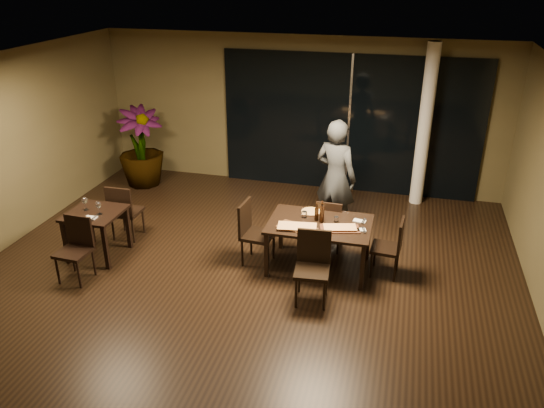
{
  "coord_description": "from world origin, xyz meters",
  "views": [
    {
      "loc": [
        2.07,
        -6.07,
        4.23
      ],
      "look_at": [
        0.32,
        0.63,
        1.05
      ],
      "focal_mm": 35.0,
      "sensor_mm": 36.0,
      "label": 1
    }
  ],
  "objects": [
    {
      "name": "chair_side_near",
      "position": [
        -2.34,
        -0.33,
        0.53
      ],
      "size": [
        0.46,
        0.46,
        0.94
      ],
      "rotation": [
        0.0,
        0.0,
        -0.05
      ],
      "color": "black",
      "rests_on": "ground"
    },
    {
      "name": "wine_glass_a",
      "position": [
        -2.56,
        0.34,
        0.85
      ],
      "size": [
        0.09,
        0.09,
        0.2
      ],
      "primitive_type": null,
      "color": "white",
      "rests_on": "side_table"
    },
    {
      "name": "side_napkin",
      "position": [
        -2.33,
        0.1,
        0.76
      ],
      "size": [
        0.18,
        0.11,
        0.01
      ],
      "primitive_type": "cube",
      "rotation": [
        0.0,
        0.0,
        0.02
      ],
      "color": "silver",
      "rests_on": "side_table"
    },
    {
      "name": "tumbler_left",
      "position": [
        0.74,
        0.93,
        0.8
      ],
      "size": [
        0.08,
        0.08,
        0.09
      ],
      "primitive_type": "cylinder",
      "color": "white",
      "rests_on": "main_table"
    },
    {
      "name": "chair_main_far",
      "position": [
        1.07,
        1.36,
        0.49
      ],
      "size": [
        0.43,
        0.43,
        0.88
      ],
      "rotation": [
        0.0,
        0.0,
        3.09
      ],
      "color": "black",
      "rests_on": "ground"
    },
    {
      "name": "bottle_b",
      "position": [
        1.02,
        0.84,
        0.9
      ],
      "size": [
        0.07,
        0.07,
        0.3
      ],
      "primitive_type": null,
      "color": "black",
      "rests_on": "main_table"
    },
    {
      "name": "ceiling",
      "position": [
        0.0,
        0.0,
        3.02
      ],
      "size": [
        8.0,
        8.0,
        0.04
      ],
      "primitive_type": "cube",
      "color": "silver",
      "rests_on": "wall_back"
    },
    {
      "name": "napkin_far",
      "position": [
        1.56,
        1.0,
        0.76
      ],
      "size": [
        0.19,
        0.12,
        0.01
      ],
      "primitive_type": "cube",
      "rotation": [
        0.0,
        0.0,
        -0.14
      ],
      "color": "white",
      "rests_on": "main_table"
    },
    {
      "name": "pizza_board_left",
      "position": [
        0.71,
        0.55,
        0.76
      ],
      "size": [
        0.62,
        0.44,
        0.01
      ],
      "primitive_type": "cube",
      "rotation": [
        0.0,
        0.0,
        -0.3
      ],
      "color": "#472A16",
      "rests_on": "main_table"
    },
    {
      "name": "ground",
      "position": [
        0.0,
        0.0,
        0.0
      ],
      "size": [
        8.0,
        8.0,
        0.0
      ],
      "primitive_type": "plane",
      "color": "black",
      "rests_on": "ground"
    },
    {
      "name": "chair_side_far",
      "position": [
        -2.26,
        0.89,
        0.54
      ],
      "size": [
        0.45,
        0.45,
        0.97
      ],
      "rotation": [
        0.0,
        0.0,
        3.15
      ],
      "color": "black",
      "rests_on": "ground"
    },
    {
      "name": "potted_plant",
      "position": [
        -3.09,
        3.16,
        0.81
      ],
      "size": [
        1.24,
        1.24,
        1.61
      ],
      "primitive_type": "imported",
      "rotation": [
        0.0,
        0.0,
        0.8
      ],
      "color": "#1A4517",
      "rests_on": "ground"
    },
    {
      "name": "column",
      "position": [
        2.4,
        3.65,
        1.5
      ],
      "size": [
        0.24,
        0.24,
        3.0
      ],
      "primitive_type": "cylinder",
      "color": "silver",
      "rests_on": "ground"
    },
    {
      "name": "main_table",
      "position": [
        1.0,
        0.8,
        0.68
      ],
      "size": [
        1.5,
        1.0,
        0.75
      ],
      "color": "black",
      "rests_on": "ground"
    },
    {
      "name": "napkin_near",
      "position": [
        1.59,
        0.71,
        0.76
      ],
      "size": [
        0.2,
        0.14,
        0.01
      ],
      "primitive_type": "cube",
      "rotation": [
        0.0,
        0.0,
        0.26
      ],
      "color": "white",
      "rests_on": "main_table"
    },
    {
      "name": "chair_main_right",
      "position": [
        2.06,
        0.86,
        0.5
      ],
      "size": [
        0.45,
        0.45,
        0.9
      ],
      "rotation": [
        0.0,
        0.0,
        -1.65
      ],
      "color": "black",
      "rests_on": "ground"
    },
    {
      "name": "chair_main_near",
      "position": [
        1.05,
        -0.0,
        0.55
      ],
      "size": [
        0.5,
        0.5,
        0.99
      ],
      "rotation": [
        0.0,
        0.0,
        0.09
      ],
      "color": "black",
      "rests_on": "ground"
    },
    {
      "name": "tumbler_right",
      "position": [
        1.22,
        0.9,
        0.79
      ],
      "size": [
        0.07,
        0.07,
        0.08
      ],
      "primitive_type": "cylinder",
      "color": "white",
      "rests_on": "main_table"
    },
    {
      "name": "bottle_a",
      "position": [
        0.94,
        0.87,
        0.89
      ],
      "size": [
        0.06,
        0.06,
        0.27
      ],
      "primitive_type": null,
      "color": "black",
      "rests_on": "main_table"
    },
    {
      "name": "round_pizza",
      "position": [
        0.81,
        1.13,
        0.76
      ],
      "size": [
        0.29,
        0.29,
        0.01
      ],
      "primitive_type": "cylinder",
      "color": "red",
      "rests_on": "main_table"
    },
    {
      "name": "wine_glass_b",
      "position": [
        -2.28,
        0.26,
        0.85
      ],
      "size": [
        0.08,
        0.08,
        0.19
      ],
      "primitive_type": null,
      "color": "white",
      "rests_on": "side_table"
    },
    {
      "name": "oblong_pizza_left",
      "position": [
        0.71,
        0.55,
        0.77
      ],
      "size": [
        0.56,
        0.32,
        0.02
      ],
      "primitive_type": null,
      "rotation": [
        0.0,
        0.0,
        0.14
      ],
      "color": "#691109",
      "rests_on": "pizza_board_left"
    },
    {
      "name": "diner",
      "position": [
        1.04,
        2.03,
        0.99
      ],
      "size": [
        0.78,
        0.64,
        1.97
      ],
      "primitive_type": "imported",
      "rotation": [
        0.0,
        0.0,
        2.8
      ],
      "color": "#2E3033",
      "rests_on": "ground"
    },
    {
      "name": "side_table",
      "position": [
        -2.4,
        0.3,
        0.62
      ],
      "size": [
        0.8,
        0.8,
        0.75
      ],
      "color": "black",
      "rests_on": "ground"
    },
    {
      "name": "window_panel",
      "position": [
        1.0,
        3.96,
        1.35
      ],
      "size": [
        5.0,
        0.06,
        2.7
      ],
      "primitive_type": "cube",
      "color": "black",
      "rests_on": "ground"
    },
    {
      "name": "oblong_pizza_right",
      "position": [
        1.31,
        0.67,
        0.77
      ],
      "size": [
        0.48,
        0.31,
        0.02
      ],
      "primitive_type": null,
      "rotation": [
        0.0,
        0.0,
        0.25
      ],
      "color": "maroon",
      "rests_on": "pizza_board_right"
    },
    {
      "name": "chair_main_left",
      "position": [
        -0.01,
        0.72,
        0.55
      ],
      "size": [
        0.49,
        0.49,
        0.99
      ],
      "rotation": [
        0.0,
        0.0,
        1.49
      ],
      "color": "black",
      "rests_on": "ground"
    },
    {
      "name": "pizza_board_right",
      "position": [
        1.31,
        0.67,
        0.76
      ],
      "size": [
        0.6,
        0.4,
        0.01
      ],
      "primitive_type": "cube",
      "rotation": [
        0.0,
        0.0,
        0.24
      ],
      "color": "#452416",
      "rests_on": "main_table"
    },
    {
      "name": "bottle_c",
      "position": [
        1.01,
        0.92,
        0.9
      ],
      "size": [
        0.07,
        0.07,
        0.3
      ],
      "primitive_type": null,
      "color": "black",
      "rests_on": "main_table"
    },
    {
      "name": "wall_back",
      "position": [
        0.0,
        4.05,
        1.5
      ],
      "size": [
        8.0,
        0.1,
        3.0
      ],
      "primitive_type": "cube",
      "color": "brown",
      "rests_on": "ground"
    }
  ]
}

